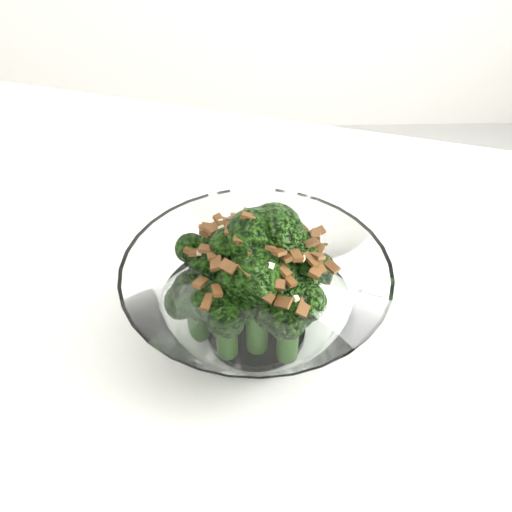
{
  "coord_description": "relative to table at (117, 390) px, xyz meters",
  "views": [
    {
      "loc": [
        0.11,
        -0.27,
        1.11
      ],
      "look_at": [
        0.12,
        0.04,
        0.84
      ],
      "focal_mm": 40.0,
      "sensor_mm": 36.0,
      "label": 1
    }
  ],
  "objects": [
    {
      "name": "broccoli_dish",
      "position": [
        0.12,
        0.0,
        0.11
      ],
      "size": [
        0.2,
        0.2,
        0.13
      ],
      "color": "white",
      "rests_on": "table"
    },
    {
      "name": "table",
      "position": [
        0.0,
        0.0,
        0.0
      ],
      "size": [
        1.38,
        1.12,
        0.75
      ],
      "color": "white",
      "rests_on": "ground"
    }
  ]
}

